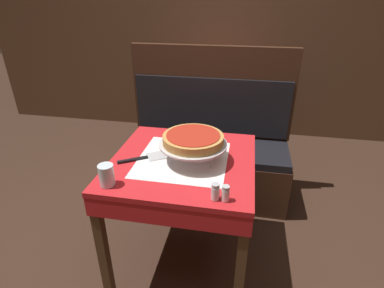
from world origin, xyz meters
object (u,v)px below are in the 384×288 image
object	(u,v)px
salt_shaker	(215,192)
pizza_server	(146,158)
dining_table_front	(183,173)
dining_table_rear	(216,93)
booth_bench	(207,156)
pepper_shaker	(226,193)
water_glass_near	(107,175)
pizza_pan_stand	(193,145)
deep_dish_pizza	(193,139)
condiment_caddy	(220,79)

from	to	relation	value
salt_shaker	pizza_server	bearing A→B (deg)	144.86
dining_table_front	pizza_server	bearing A→B (deg)	-171.69
dining_table_rear	booth_bench	world-z (taller)	booth_bench
pepper_shaker	water_glass_near	bearing A→B (deg)	178.26
booth_bench	water_glass_near	size ratio (longest dim) A/B	12.23
dining_table_front	pizza_pan_stand	size ratio (longest dim) A/B	2.14
pepper_shaker	deep_dish_pizza	bearing A→B (deg)	122.40
water_glass_near	pepper_shaker	bearing A→B (deg)	-1.74
pizza_pan_stand	deep_dish_pizza	bearing A→B (deg)	-1.79
booth_bench	pizza_pan_stand	bearing A→B (deg)	-88.68
dining_table_front	condiment_caddy	bearing A→B (deg)	88.50
dining_table_front	dining_table_rear	world-z (taller)	dining_table_rear
deep_dish_pizza	dining_table_rear	bearing A→B (deg)	91.80
dining_table_rear	pizza_pan_stand	world-z (taller)	pizza_pan_stand
dining_table_front	pizza_server	distance (m)	0.24
pizza_pan_stand	pizza_server	size ratio (longest dim) A/B	1.37
deep_dish_pizza	condiment_caddy	size ratio (longest dim) A/B	2.11
pizza_server	pepper_shaker	distance (m)	0.58
pizza_pan_stand	pepper_shaker	distance (m)	0.40
dining_table_rear	water_glass_near	world-z (taller)	water_glass_near
water_glass_near	salt_shaker	world-z (taller)	water_glass_near
deep_dish_pizza	pizza_server	world-z (taller)	deep_dish_pizza
pizza_server	condiment_caddy	world-z (taller)	condiment_caddy
dining_table_rear	pepper_shaker	xyz separation A→B (m)	(0.26, -1.96, 0.14)
deep_dish_pizza	water_glass_near	world-z (taller)	deep_dish_pizza
pizza_pan_stand	water_glass_near	xyz separation A→B (m)	(-0.37, -0.32, -0.04)
booth_bench	pizza_server	size ratio (longest dim) A/B	4.88
pizza_server	condiment_caddy	bearing A→B (deg)	81.44
dining_table_front	deep_dish_pizza	xyz separation A→B (m)	(0.06, -0.00, 0.23)
salt_shaker	pepper_shaker	world-z (taller)	salt_shaker
pepper_shaker	pizza_server	bearing A→B (deg)	147.56
deep_dish_pizza	pizza_server	size ratio (longest dim) A/B	1.21
dining_table_rear	condiment_caddy	world-z (taller)	condiment_caddy
deep_dish_pizza	condiment_caddy	world-z (taller)	condiment_caddy
pizza_pan_stand	salt_shaker	distance (m)	0.38
booth_bench	dining_table_rear	bearing A→B (deg)	92.25
dining_table_front	deep_dish_pizza	bearing A→B (deg)	-3.22
pepper_shaker	salt_shaker	bearing A→B (deg)	180.00
pizza_pan_stand	pepper_shaker	world-z (taller)	pizza_pan_stand
dining_table_front	pizza_server	world-z (taller)	pizza_server
pizza_pan_stand	water_glass_near	size ratio (longest dim) A/B	3.44
salt_shaker	pizza_pan_stand	bearing A→B (deg)	116.31
deep_dish_pizza	water_glass_near	distance (m)	0.50
water_glass_near	pepper_shaker	world-z (taller)	water_glass_near
booth_bench	water_glass_near	distance (m)	1.26
deep_dish_pizza	dining_table_front	bearing A→B (deg)	176.78
salt_shaker	booth_bench	bearing A→B (deg)	99.24
booth_bench	pizza_server	distance (m)	0.96
booth_bench	pepper_shaker	xyz separation A→B (m)	(0.23, -1.13, 0.45)
dining_table_front	condiment_caddy	world-z (taller)	condiment_caddy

